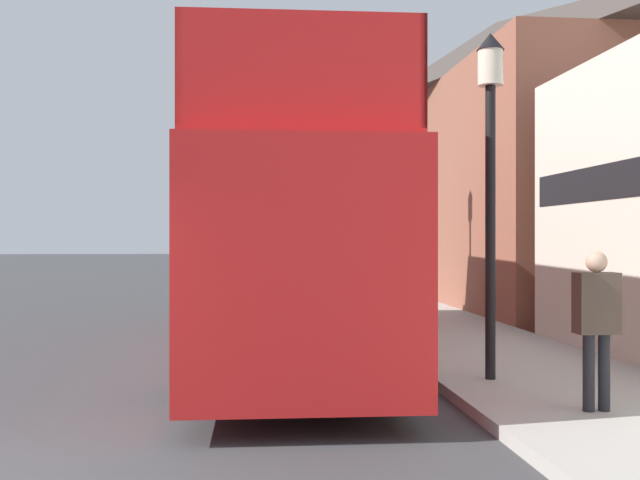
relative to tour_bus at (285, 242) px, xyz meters
The scene contains 9 objects.
ground_plane 14.75m from the tour_bus, 101.97° to the left, with size 144.00×144.00×0.00m, color #3D3D3F.
sidewalk 11.91m from the tour_bus, 73.83° to the left, with size 3.05×108.00×0.14m.
brick_terrace_rear 14.60m from the tour_bus, 57.04° to the left, with size 6.00×19.73×9.26m.
tour_bus is the anchor object (origin of this frame).
parked_car_ahead_of_bus 7.54m from the tour_bus, 85.27° to the left, with size 1.88×4.33×1.43m.
pedestrian_nearest 5.92m from the tour_bus, 59.61° to the right, with size 0.44×0.24×1.66m.
lamp_post_nearest 4.26m from the tour_bus, 52.69° to the right, with size 0.35×0.35×4.42m.
lamp_post_second 5.62m from the tour_bus, 64.74° to the left, with size 0.35×0.35×4.91m.
lamp_post_third 13.20m from the tour_bus, 80.49° to the left, with size 0.35×0.35×4.34m.
Camera 1 is at (2.36, -5.80, 1.93)m, focal length 42.00 mm.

